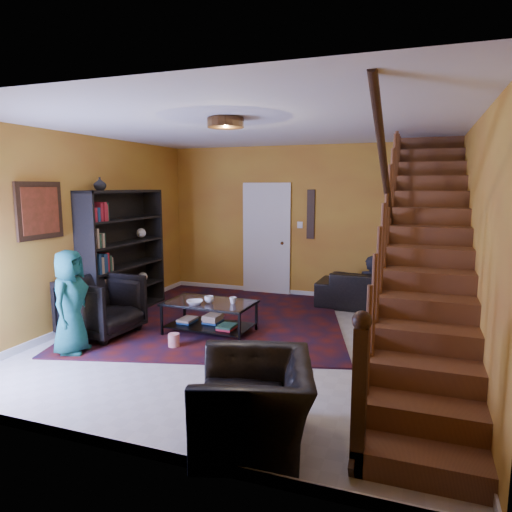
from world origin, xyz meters
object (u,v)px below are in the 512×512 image
Objects in this scene: armchair_left at (102,306)px; armchair_right at (254,402)px; sofa at (382,291)px; bookshelf at (124,255)px; coffee_table at (210,315)px.

armchair_right is (2.91, -1.81, -0.08)m from armchair_left.
armchair_right reaches higher than sofa.
bookshelf reaches higher than armchair_right.
bookshelf is 1.23m from armchair_left.
armchair_left is 3.43m from armchair_right.
armchair_right is at bearing -117.31° from armchair_left.
sofa is at bearing 23.53° from bookshelf.
bookshelf is at bearing 23.43° from armchair_left.
coffee_table is at bearing -164.57° from armchair_right.
sofa is at bearing -47.75° from armchair_left.
armchair_left is 0.88× the size of armchair_right.
armchair_right is (-0.64, -4.55, 0.03)m from sofa.
armchair_right is at bearing -41.13° from bookshelf.
coffee_table is (-1.53, 2.37, -0.07)m from armchair_right.
bookshelf is at bearing -148.49° from armchair_right.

